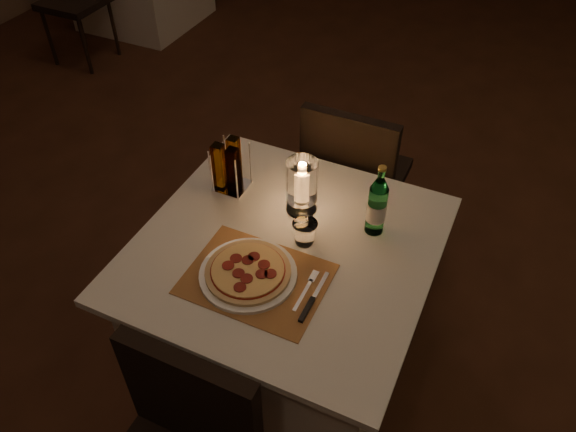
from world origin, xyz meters
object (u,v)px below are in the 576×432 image
at_px(main_table, 286,310).
at_px(hurricane_candle, 302,183).
at_px(plate, 248,274).
at_px(tumbler, 305,233).
at_px(chair_far, 353,171).
at_px(pizza, 248,271).
at_px(water_bottle, 377,206).

relative_size(main_table, hurricane_candle, 4.58).
distance_m(plate, hurricane_candle, 0.39).
bearing_deg(hurricane_candle, plate, -94.03).
distance_m(plate, tumbler, 0.25).
xyz_separation_m(chair_far, plate, (-0.05, -0.89, 0.20)).
distance_m(main_table, tumbler, 0.42).
relative_size(pizza, hurricane_candle, 1.28).
bearing_deg(water_bottle, hurricane_candle, -177.86).
bearing_deg(tumbler, main_table, -141.31).
height_order(pizza, hurricane_candle, hurricane_candle).
distance_m(chair_far, pizza, 0.92).
relative_size(plate, tumbler, 3.65).
xyz_separation_m(main_table, hurricane_candle, (-0.02, 0.19, 0.49)).
relative_size(main_table, plate, 3.12).
bearing_deg(tumbler, plate, -114.82).
bearing_deg(main_table, plate, -105.52).
xyz_separation_m(plate, hurricane_candle, (0.03, 0.37, 0.12)).
bearing_deg(water_bottle, pizza, -128.50).
height_order(main_table, tumbler, tumbler).
bearing_deg(hurricane_candle, tumbler, -62.27).
xyz_separation_m(pizza, hurricane_candle, (0.03, 0.37, 0.10)).
distance_m(main_table, plate, 0.42).
relative_size(chair_far, plate, 2.81).
distance_m(pizza, hurricane_candle, 0.38).
height_order(chair_far, pizza, chair_far).
bearing_deg(chair_far, main_table, -90.00).
xyz_separation_m(plate, pizza, (0.00, -0.00, 0.02)).
bearing_deg(chair_far, water_bottle, -63.99).
height_order(chair_far, water_bottle, water_bottle).
bearing_deg(main_table, chair_far, 90.00).
bearing_deg(hurricane_candle, water_bottle, 2.14).
bearing_deg(tumbler, hurricane_candle, 117.73).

